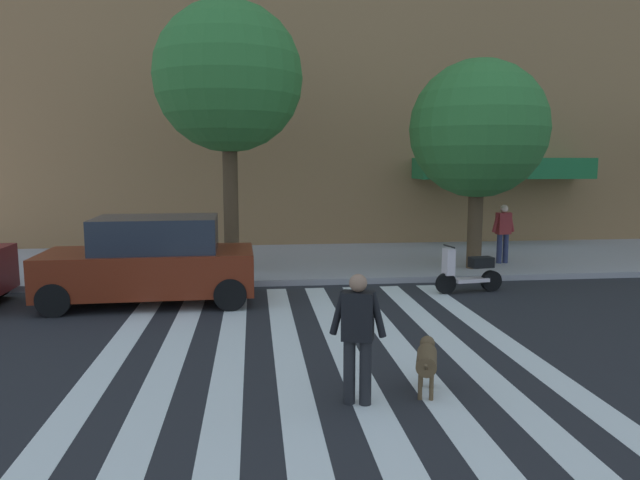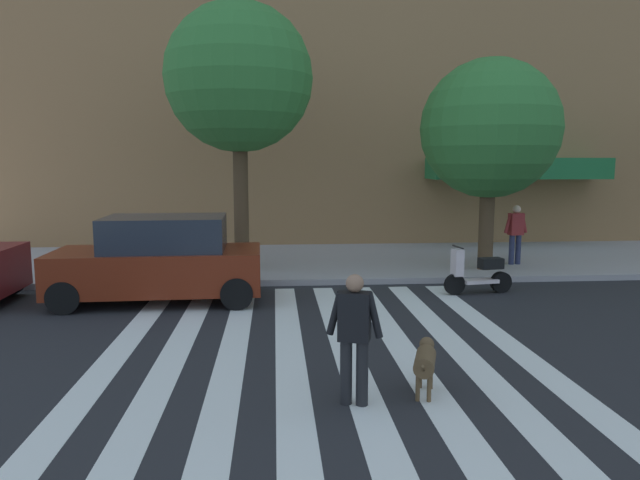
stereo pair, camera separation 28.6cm
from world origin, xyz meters
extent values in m
plane|color=#232326|center=(0.00, 7.22, 0.00)|extent=(160.00, 160.00, 0.00)
cube|color=#9D9696|center=(0.00, 17.44, 0.07)|extent=(80.00, 6.00, 0.15)
cube|color=silver|center=(-2.61, 7.22, 0.00)|extent=(0.45, 13.84, 0.01)
cube|color=silver|center=(-1.71, 7.22, 0.00)|extent=(0.45, 13.84, 0.01)
cube|color=silver|center=(-0.81, 7.22, 0.00)|extent=(0.45, 13.84, 0.01)
cube|color=silver|center=(0.09, 7.22, 0.00)|extent=(0.45, 13.84, 0.01)
cube|color=silver|center=(0.99, 7.22, 0.00)|extent=(0.45, 13.84, 0.01)
cube|color=silver|center=(1.89, 7.22, 0.00)|extent=(0.45, 13.84, 0.01)
cube|color=silver|center=(2.79, 7.22, 0.00)|extent=(0.45, 13.84, 0.01)
cube|color=silver|center=(3.69, 7.22, 0.00)|extent=(0.45, 13.84, 0.01)
cube|color=#206E38|center=(8.04, 19.84, 2.75)|extent=(5.99, 1.60, 0.70)
cylinder|color=black|center=(-6.08, 13.98, 0.33)|extent=(0.66, 0.23, 0.66)
cube|color=maroon|center=(-2.61, 13.12, 0.68)|extent=(4.38, 2.03, 0.87)
cube|color=#232833|center=(-2.44, 13.13, 1.48)|extent=(2.53, 1.75, 0.71)
cylinder|color=black|center=(-4.28, 12.20, 0.33)|extent=(0.67, 0.24, 0.66)
cylinder|color=black|center=(-4.32, 13.96, 0.33)|extent=(0.67, 0.24, 0.66)
cylinder|color=black|center=(-0.90, 12.29, 0.33)|extent=(0.67, 0.24, 0.66)
cylinder|color=black|center=(-0.95, 14.04, 0.33)|extent=(0.67, 0.24, 0.66)
cylinder|color=black|center=(3.90, 13.21, 0.24)|extent=(0.49, 0.17, 0.48)
cylinder|color=black|center=(5.03, 13.38, 0.24)|extent=(0.50, 0.21, 0.48)
cube|color=silver|center=(4.51, 13.30, 0.29)|extent=(0.84, 0.43, 0.08)
cube|color=black|center=(4.76, 13.34, 0.69)|extent=(0.56, 0.37, 0.24)
cube|color=silver|center=(3.94, 13.22, 0.74)|extent=(0.24, 0.31, 0.60)
cylinder|color=black|center=(3.94, 13.22, 1.09)|extent=(0.11, 0.50, 0.04)
cylinder|color=#4C3823|center=(-1.00, 16.10, 2.11)|extent=(0.39, 0.39, 3.92)
sphere|color=#337533|center=(-1.00, 16.10, 5.11)|extent=(3.81, 3.81, 3.81)
cylinder|color=#4C3823|center=(5.43, 15.49, 1.49)|extent=(0.39, 0.39, 2.69)
sphere|color=#337533|center=(5.43, 15.49, 3.82)|extent=(3.57, 3.57, 3.57)
cylinder|color=black|center=(0.73, 7.54, 0.41)|extent=(0.19, 0.19, 0.82)
cylinder|color=black|center=(0.92, 7.48, 0.41)|extent=(0.19, 0.19, 0.82)
cube|color=black|center=(0.83, 7.51, 1.12)|extent=(0.44, 0.35, 0.60)
cylinder|color=black|center=(0.60, 7.58, 1.15)|extent=(0.24, 0.15, 0.57)
cylinder|color=black|center=(1.06, 7.43, 1.15)|extent=(0.24, 0.15, 0.57)
sphere|color=#936B51|center=(0.83, 7.51, 1.53)|extent=(0.28, 0.28, 0.22)
cylinder|color=brown|center=(1.78, 7.73, 0.45)|extent=(0.44, 0.66, 0.26)
sphere|color=brown|center=(1.89, 8.10, 0.55)|extent=(0.25, 0.25, 0.20)
cylinder|color=brown|center=(1.65, 7.35, 0.50)|extent=(0.11, 0.23, 0.16)
cylinder|color=brown|center=(1.77, 7.96, 0.16)|extent=(0.07, 0.07, 0.32)
cylinder|color=brown|center=(1.91, 7.92, 0.16)|extent=(0.07, 0.07, 0.32)
cylinder|color=brown|center=(1.64, 7.55, 0.16)|extent=(0.07, 0.07, 0.32)
cylinder|color=brown|center=(1.78, 7.51, 0.16)|extent=(0.07, 0.07, 0.32)
cylinder|color=#282D4C|center=(6.61, 16.14, 0.56)|extent=(0.17, 0.17, 0.82)
cylinder|color=#282D4C|center=(6.41, 16.11, 0.56)|extent=(0.17, 0.17, 0.82)
cube|color=maroon|center=(6.51, 16.13, 1.27)|extent=(0.41, 0.29, 0.60)
cylinder|color=maroon|center=(6.75, 16.16, 1.30)|extent=(0.23, 0.12, 0.57)
cylinder|color=maroon|center=(6.27, 16.09, 1.30)|extent=(0.23, 0.12, 0.57)
sphere|color=beige|center=(6.51, 16.13, 1.68)|extent=(0.25, 0.25, 0.22)
camera|label=1|loc=(-0.41, 0.75, 2.98)|focal=32.56mm
camera|label=2|loc=(-0.13, 0.73, 2.98)|focal=32.56mm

